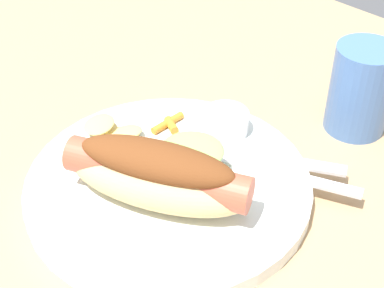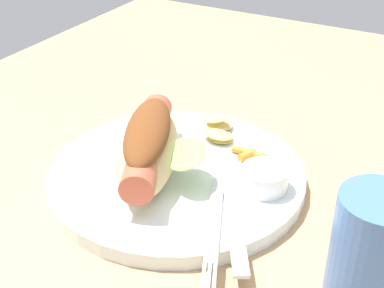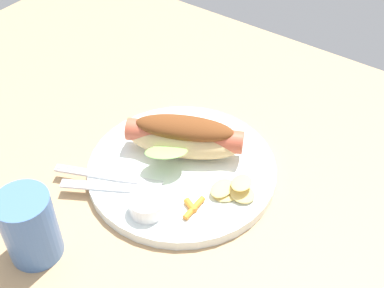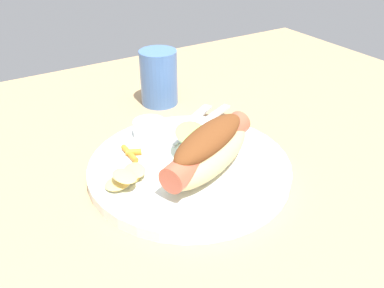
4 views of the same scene
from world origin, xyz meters
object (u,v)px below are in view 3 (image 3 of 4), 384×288
Objects in this scene: sauce_ramekin at (147,205)px; knife at (115,187)px; drinking_cup at (30,227)px; plate at (182,169)px; chips_pile at (233,190)px; hot_dog at (185,137)px; fork at (110,177)px; carrot_garnish at (193,207)px.

sauce_ramekin is 6.30cm from knife.
drinking_cup is (-1.85, -12.66, 3.12)cm from knife.
plate is 4.42× the size of chips_pile.
sauce_ramekin is at bearing 146.04° from knife.
hot_dog is 12.32cm from sauce_ramekin.
fork is at bearing -154.58° from chips_pile.
fork reaches higher than plate.
fork is at bearing -61.38° from knife.
chips_pile reaches higher than knife.
hot_dog is 12.06cm from fork.
drinking_cup is at bearing -128.62° from carrot_garnish.
drinking_cup reaches higher than fork.
drinking_cup reaches higher than plate.
fork is (-8.09, 1.60, -0.96)cm from sauce_ramekin.
sauce_ramekin is at bearing 76.78° from hot_dog.
drinking_cup is (-8.07, -12.22, 2.14)cm from sauce_ramekin.
sauce_ramekin is at bearing -129.98° from chips_pile.
knife is at bearing 47.00° from hot_dog.
hot_dog is 4.28× the size of carrot_garnish.
knife is at bearing 125.08° from fork.
hot_dog is at bearing 77.07° from drinking_cup.
hot_dog is at bearing 131.29° from carrot_garnish.
hot_dog reaches higher than sauce_ramekin.
plate is 1.83× the size of fork.
carrot_garnish is at bearing 51.38° from drinking_cup.
sauce_ramekin is 8.30cm from fork.
fork is 3.58× the size of carrot_garnish.
carrot_garnish is at bearing 166.08° from fork.
knife is 3.64× the size of carrot_garnish.
carrot_garnish is at bearing -118.70° from chips_pile.
sauce_ramekin is 0.77× the size of chips_pile.
drinking_cup is at bearing 51.81° from knife.
hot_dog is 12.39cm from knife.
knife is 2.45× the size of chips_pile.
drinking_cup reaches higher than sauce_ramekin.
fork is (-6.78, -7.83, 1.00)cm from plate.
hot_dog is 11.22cm from carrot_garnish.
chips_pile is at bearing -177.98° from fork.
plate is at bearing -154.27° from fork.
knife is (-4.90, -8.98, 0.98)cm from plate.
knife is at bearing -118.62° from plate.
sauce_ramekin is (2.52, -11.91, -1.90)cm from hot_dog.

